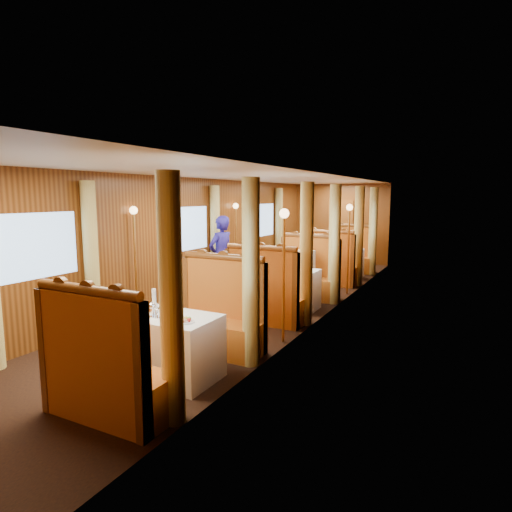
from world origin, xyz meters
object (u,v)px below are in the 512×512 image
Objects in this scene: teapot_right at (162,313)px; fruit_plate at (185,321)px; table_far at (341,263)px; teapot_left at (152,311)px; tea_tray at (161,315)px; banquette_far_fwd at (329,267)px; banquette_mid_aft at (308,278)px; banquette_far_aft at (351,257)px; passenger at (304,264)px; banquette_near_fwd at (105,376)px; banquette_mid_fwd at (265,298)px; table_mid at (289,289)px; banquette_near_aft at (218,321)px; table_near at (172,347)px; rose_vase_mid at (288,260)px; teapot_back at (170,308)px; steward at (221,256)px; rose_vase_far at (341,242)px.

fruit_plate is (0.33, -0.01, -0.04)m from teapot_right.
teapot_left is (-0.19, -7.11, 0.44)m from table_far.
teapot_right reaches higher than tea_tray.
table_far is 0.78× the size of banquette_far_fwd.
banquette_far_fwd reaches higher than tea_tray.
banquette_mid_aft reaches higher than table_far.
passenger is (-0.00, -3.74, 0.32)m from banquette_far_aft.
tea_tray is at bearing 96.72° from banquette_near_fwd.
banquette_mid_fwd is 2.63m from teapot_right.
tea_tray is at bearing -90.81° from banquette_far_aft.
teapot_right is (-0.04, 0.90, 0.39)m from banquette_near_fwd.
table_mid is 3.50m from table_far.
banquette_near_aft is at bearing -90.00° from table_far.
fruit_plate reaches higher than table_near.
tea_tray is at bearing -90.92° from table_far.
tea_tray is (-0.11, 0.96, 0.33)m from banquette_near_fwd.
banquette_mid_aft reaches higher than rose_vase_mid.
banquette_far_aft is 1.76× the size of passenger.
rose_vase_mid is at bearing 90.40° from table_near.
banquette_near_fwd is 3.50m from banquette_mid_fwd.
teapot_back is (-0.08, -5.90, 0.39)m from banquette_far_fwd.
steward is (-1.68, 2.79, 0.43)m from banquette_near_aft.
teapot_left is at bearing -148.77° from table_near.
table_near is 0.78× the size of banquette_mid_aft.
table_far is 3.09× the size of tea_tray.
steward reaches higher than rose_vase_mid.
banquette_near_fwd is 8.01m from rose_vase_far.
rose_vase_far is at bearing 166.26° from steward.
banquette_far_aft is 9.01× the size of teapot_right.
tea_tray is (-0.11, -1.06, 0.33)m from banquette_near_aft.
banquette_near_fwd is at bearing -101.79° from teapot_back.
tea_tray is (-0.11, -2.54, 0.33)m from banquette_mid_fwd.
banquette_far_fwd is 6.67× the size of fruit_plate.
rose_vase_mid is at bearing -91.40° from banquette_mid_aft.
banquette_mid_aft is 1.88m from steward.
steward is (-1.68, 1.31, 0.43)m from banquette_mid_fwd.
teapot_right is 0.91× the size of teapot_back.
table_mid is (0.00, 4.51, -0.05)m from banquette_near_fwd.
rose_vase_far is at bearing -89.98° from banquette_far_aft.
banquette_far_aft is 4.56m from steward.
tea_tray is at bearing -91.08° from banquette_far_fwd.
banquette_far_fwd is at bearing -90.00° from table_far.
banquette_mid_aft is at bearing 90.00° from banquette_mid_fwd.
table_far is at bearing 92.37° from fruit_plate.
banquette_mid_aft reaches higher than table_near.
table_far is (0.00, 8.01, -0.05)m from banquette_near_fwd.
banquette_near_aft is 3.72× the size of rose_vase_far.
teapot_right is at bearing -90.31° from rose_vase_far.
teapot_back is at bearing 79.38° from teapot_right.
teapot_back reaches higher than tea_tray.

